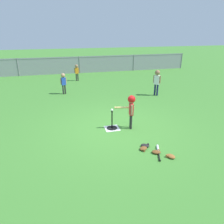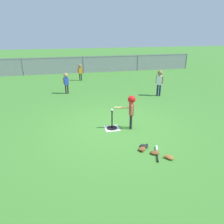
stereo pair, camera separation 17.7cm
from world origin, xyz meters
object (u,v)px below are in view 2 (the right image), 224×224
object	(u,v)px
batting_tee	(112,126)
batter_child	(131,105)
spare_bat_silver	(157,151)
glove_by_plate	(144,146)
fielder_near_right	(66,80)
fielder_deep_center	(160,80)
glove_near_bats	(169,157)
fielder_deep_right	(80,70)
glove_tossed_aside	(155,153)
glove_outfield_drop	(142,149)
baseball_on_tee	(112,110)

from	to	relation	value
batting_tee	batter_child	bearing A→B (deg)	-12.26
spare_bat_silver	glove_by_plate	size ratio (longest dim) A/B	2.43
fielder_near_right	fielder_deep_center	bearing A→B (deg)	-17.42
batter_child	glove_near_bats	distance (m)	1.96
fielder_near_right	fielder_deep_right	bearing A→B (deg)	71.55
glove_tossed_aside	fielder_deep_center	bearing A→B (deg)	64.51
batter_child	fielder_deep_right	distance (m)	7.01
batting_tee	glove_tossed_aside	xyz separation A→B (m)	(0.71, -1.64, -0.05)
glove_outfield_drop	fielder_near_right	bearing A→B (deg)	107.13
fielder_deep_right	spare_bat_silver	world-z (taller)	fielder_deep_right
glove_near_bats	spare_bat_silver	bearing A→B (deg)	118.50
spare_bat_silver	glove_by_plate	bearing A→B (deg)	127.37
glove_outfield_drop	batting_tee	bearing A→B (deg)	108.31
baseball_on_tee	fielder_near_right	distance (m)	4.37
glove_by_plate	glove_outfield_drop	world-z (taller)	same
fielder_deep_center	glove_tossed_aside	size ratio (longest dim) A/B	4.46
batting_tee	fielder_deep_center	xyz separation A→B (m)	(2.87, 2.89, 0.67)
spare_bat_silver	glove_outfield_drop	bearing A→B (deg)	152.30
baseball_on_tee	fielder_deep_center	world-z (taller)	fielder_deep_center
glove_near_bats	fielder_deep_center	bearing A→B (deg)	68.32
fielder_deep_right	glove_near_bats	world-z (taller)	fielder_deep_right
baseball_on_tee	glove_near_bats	world-z (taller)	baseball_on_tee
spare_bat_silver	glove_outfield_drop	xyz separation A→B (m)	(-0.33, 0.17, 0.01)
glove_tossed_aside	glove_outfield_drop	xyz separation A→B (m)	(-0.25, 0.23, 0.00)
baseball_on_tee	glove_outfield_drop	world-z (taller)	baseball_on_tee
fielder_near_right	glove_by_plate	distance (m)	5.80
baseball_on_tee	glove_by_plate	distance (m)	1.52
batting_tee	batter_child	world-z (taller)	batter_child
fielder_deep_right	glove_near_bats	xyz separation A→B (m)	(1.35, -8.72, -0.59)
fielder_near_right	glove_by_plate	size ratio (longest dim) A/B	3.67
fielder_near_right	glove_near_bats	distance (m)	6.51
batting_tee	fielder_deep_center	distance (m)	4.13
batter_child	glove_by_plate	world-z (taller)	batter_child
glove_outfield_drop	glove_tossed_aside	bearing A→B (deg)	-43.19
spare_bat_silver	glove_by_plate	xyz separation A→B (m)	(-0.23, 0.30, 0.01)
batter_child	glove_by_plate	distance (m)	1.37
fielder_deep_center	glove_tossed_aside	world-z (taller)	fielder_deep_center
fielder_near_right	glove_by_plate	xyz separation A→B (m)	(1.83, -5.47, -0.61)
batting_tee	glove_by_plate	xyz separation A→B (m)	(0.57, -1.28, -0.05)
glove_by_plate	glove_outfield_drop	bearing A→B (deg)	-129.70
batting_tee	glove_near_bats	bearing A→B (deg)	-62.97
fielder_deep_right	glove_outfield_drop	distance (m)	8.29
glove_by_plate	glove_tossed_aside	bearing A→B (deg)	-67.81
batter_child	spare_bat_silver	bearing A→B (deg)	-80.78
batter_child	fielder_deep_center	world-z (taller)	fielder_deep_center
glove_by_plate	batting_tee	bearing A→B (deg)	113.90
baseball_on_tee	glove_near_bats	size ratio (longest dim) A/B	0.28
batter_child	glove_by_plate	size ratio (longest dim) A/B	3.93
batter_child	glove_outfield_drop	world-z (taller)	batter_child
baseball_on_tee	spare_bat_silver	world-z (taller)	baseball_on_tee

